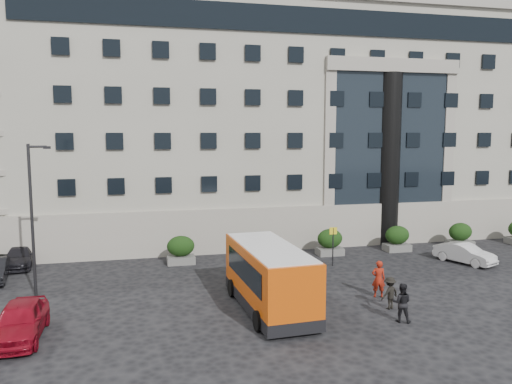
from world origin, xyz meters
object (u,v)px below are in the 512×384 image
at_px(street_lamp, 33,214).
at_px(pedestrian_a, 378,279).
at_px(parked_car_c, 20,257).
at_px(hedge_d, 397,238).
at_px(hedge_c, 330,242).
at_px(hedge_a, 181,250).
at_px(red_truck, 72,220).
at_px(minibus, 269,275).
at_px(pedestrian_c, 390,293).
at_px(pedestrian_b, 402,303).
at_px(bus_stop_sign, 333,240).
at_px(white_taxi, 465,253).
at_px(parked_car_d, 9,247).
at_px(hedge_b, 258,246).
at_px(hedge_e, 460,235).
at_px(parked_car_a, 20,321).

relative_size(street_lamp, pedestrian_a, 4.10).
distance_m(street_lamp, parked_car_c, 7.82).
bearing_deg(hedge_d, hedge_c, 180.00).
distance_m(hedge_a, red_truck, 13.30).
xyz_separation_m(minibus, pedestrian_c, (5.74, -1.27, -0.93)).
relative_size(hedge_d, pedestrian_a, 0.94).
bearing_deg(street_lamp, pedestrian_b, -24.48).
distance_m(bus_stop_sign, pedestrian_b, 9.74).
relative_size(hedge_a, minibus, 0.24).
bearing_deg(white_taxi, pedestrian_c, -167.00).
relative_size(parked_car_d, white_taxi, 1.38).
distance_m(minibus, pedestrian_a, 6.09).
height_order(hedge_c, pedestrian_a, pedestrian_a).
bearing_deg(red_truck, pedestrian_c, -58.70).
distance_m(hedge_d, pedestrian_b, 14.15).
bearing_deg(hedge_b, red_truck, 141.41).
bearing_deg(pedestrian_a, hedge_d, -108.66).
distance_m(bus_stop_sign, parked_car_c, 20.21).
height_order(hedge_c, hedge_d, same).
bearing_deg(minibus, hedge_a, 106.61).
relative_size(hedge_e, pedestrian_c, 1.15).
bearing_deg(hedge_e, parked_car_c, 176.89).
height_order(hedge_c, pedestrian_b, hedge_c).
height_order(hedge_d, pedestrian_b, hedge_d).
xyz_separation_m(hedge_c, street_lamp, (-18.34, -4.80, 3.44)).
bearing_deg(white_taxi, pedestrian_b, -161.76).
xyz_separation_m(hedge_b, pedestrian_a, (4.32, -9.10, 0.05)).
height_order(red_truck, parked_car_c, red_truck).
height_order(minibus, parked_car_d, minibus).
bearing_deg(pedestrian_c, pedestrian_b, 60.43).
bearing_deg(pedestrian_b, hedge_b, -44.17).
bearing_deg(pedestrian_b, pedestrian_c, -70.73).
bearing_deg(parked_car_c, pedestrian_a, -32.67).
bearing_deg(hedge_d, bus_stop_sign, -155.34).
bearing_deg(hedge_d, parked_car_c, 176.26).
bearing_deg(parked_car_a, parked_car_d, 104.20).
distance_m(pedestrian_b, pedestrian_c, 1.67).
distance_m(hedge_d, parked_car_a, 25.42).
relative_size(minibus, white_taxi, 1.93).
distance_m(red_truck, parked_car_a, 21.19).
bearing_deg(minibus, pedestrian_a, 1.15).
xyz_separation_m(hedge_d, minibus, (-12.10, -9.58, 0.80)).
bearing_deg(parked_car_d, hedge_c, -9.30).
relative_size(parked_car_a, pedestrian_c, 2.88).
bearing_deg(minibus, red_truck, 116.38).
bearing_deg(parked_car_d, hedge_d, -7.19).
height_order(parked_car_d, pedestrian_b, pedestrian_b).
height_order(hedge_a, hedge_e, same).
height_order(red_truck, pedestrian_c, red_truck).
xyz_separation_m(hedge_d, hedge_e, (5.20, 0.00, 0.00)).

